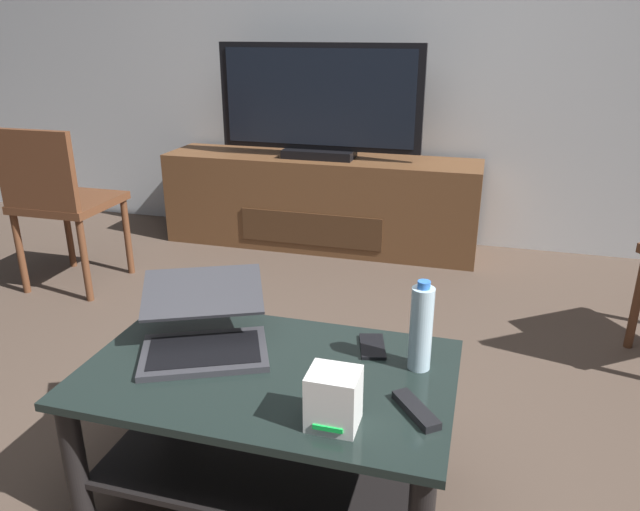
% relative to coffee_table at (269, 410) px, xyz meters
% --- Properties ---
extents(ground_plane, '(7.68, 7.68, 0.00)m').
position_rel_coffee_table_xyz_m(ground_plane, '(0.01, 0.07, -0.29)').
color(ground_plane, '#4C3D33').
extents(back_wall, '(6.40, 0.12, 2.80)m').
position_rel_coffee_table_xyz_m(back_wall, '(0.01, 2.46, 1.11)').
color(back_wall, silver).
rests_on(back_wall, ground).
extents(coffee_table, '(1.01, 0.62, 0.42)m').
position_rel_coffee_table_xyz_m(coffee_table, '(0.00, 0.00, 0.00)').
color(coffee_table, black).
rests_on(coffee_table, ground).
extents(media_cabinet, '(1.93, 0.43, 0.56)m').
position_rel_coffee_table_xyz_m(media_cabinet, '(-0.45, 2.14, -0.01)').
color(media_cabinet, brown).
rests_on(media_cabinet, ground).
extents(television, '(1.21, 0.20, 0.66)m').
position_rel_coffee_table_xyz_m(television, '(-0.45, 2.12, 0.59)').
color(television, black).
rests_on(television, media_cabinet).
extents(side_chair, '(0.44, 0.44, 0.85)m').
position_rel_coffee_table_xyz_m(side_chair, '(-1.54, 1.13, 0.20)').
color(side_chair, '#59331E').
rests_on(side_chair, ground).
extents(laptop, '(0.48, 0.50, 0.17)m').
position_rel_coffee_table_xyz_m(laptop, '(-0.22, 0.07, 0.19)').
color(laptop, '#333338').
rests_on(laptop, coffee_table).
extents(router_box, '(0.12, 0.11, 0.14)m').
position_rel_coffee_table_xyz_m(router_box, '(0.23, -0.19, 0.20)').
color(router_box, white).
rests_on(router_box, coffee_table).
extents(water_bottle_near, '(0.06, 0.06, 0.26)m').
position_rel_coffee_table_xyz_m(water_bottle_near, '(0.40, 0.12, 0.26)').
color(water_bottle_near, silver).
rests_on(water_bottle_near, coffee_table).
extents(cell_phone, '(0.10, 0.15, 0.01)m').
position_rel_coffee_table_xyz_m(cell_phone, '(0.25, 0.19, 0.14)').
color(cell_phone, black).
rests_on(cell_phone, coffee_table).
extents(tv_remote, '(0.13, 0.15, 0.02)m').
position_rel_coffee_table_xyz_m(tv_remote, '(0.41, -0.09, 0.14)').
color(tv_remote, black).
rests_on(tv_remote, coffee_table).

